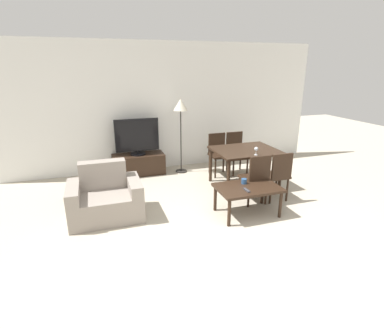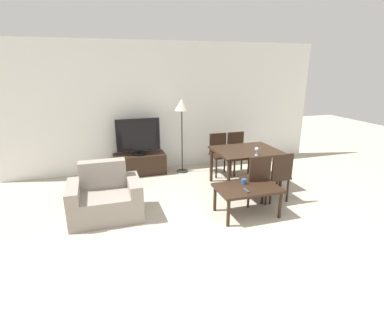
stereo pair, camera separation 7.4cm
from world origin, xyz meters
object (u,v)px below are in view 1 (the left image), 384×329
Objects in this scene: dining_chair_far at (236,150)px; dining_chair_far_left at (218,152)px; dining_chair_near_right at (277,174)px; cup_white_near at (244,181)px; coffee_table at (248,190)px; dining_chair_near at (256,176)px; remote_primary at (247,190)px; wine_glass_left at (256,149)px; dining_table at (245,154)px; floor_lamp at (181,110)px; tv at (137,137)px; tv_stand at (139,164)px; armchair at (106,199)px.

dining_chair_far_left is (-0.41, 0.00, 0.00)m from dining_chair_far.
dining_chair_near_right is 10.17× the size of cup_white_near.
coffee_table is 1.87m from dining_chair_far_left.
dining_chair_far_left is at bearing 90.00° from dining_chair_near.
cup_white_near is at bearing -152.31° from dining_chair_near.
remote_primary is (-0.10, -0.14, 0.06)m from coffee_table.
wine_glass_left is (0.50, 0.55, 0.33)m from cup_white_near.
dining_table is 1.35m from remote_primary.
floor_lamp reaches higher than wine_glass_left.
dining_table is at bearing -35.43° from tv.
dining_chair_near is at bearing -90.00° from dining_chair_far_left.
dining_table is 0.43m from wine_glass_left.
remote_primary is (1.22, -2.50, 0.25)m from tv_stand.
dining_chair_far is at bearing 90.00° from dining_chair_near_right.
dining_chair_far and dining_chair_near_right have the same top height.
dining_chair_far_left is at bearing 78.73° from remote_primary.
tv_stand is at bearing 115.99° from remote_primary.
cup_white_near reaches higher than remote_primary.
dining_chair_far_left is 5.90× the size of wine_glass_left.
tv_stand is 0.92× the size of dining_table.
tv_stand is at bearing 169.91° from floor_lamp.
floor_lamp is (-1.12, 1.91, 0.85)m from dining_chair_near_right.
dining_table is 13.77× the size of cup_white_near.
remote_primary is at bearing -109.47° from cup_white_near.
floor_lamp is at bearing 120.44° from dining_chair_near_right.
dining_chair_near_right is 2.38m from floor_lamp.
dining_chair_far is at bearing -17.68° from floor_lamp.
dining_chair_near reaches higher than remote_primary.
coffee_table is (2.08, -0.60, 0.12)m from armchair.
coffee_table is 6.40× the size of remote_primary.
dining_table is at bearing -50.99° from floor_lamp.
dining_chair_far is at bearing -14.31° from tv.
tv is 0.94× the size of coffee_table.
coffee_table is at bearing -135.97° from dining_chair_near.
dining_chair_near is at bearing 180.00° from dining_chair_near_right.
dining_table is 0.82m from dining_chair_far.
tv_stand is at bearing 165.62° from dining_chair_far.
armchair is 0.67× the size of floor_lamp.
wine_glass_left is at bearing -58.87° from floor_lamp.
floor_lamp is (-0.72, 1.91, 0.85)m from dining_chair_near.
tv_stand is at bearing 127.89° from dining_chair_near.
tv reaches higher than remote_primary.
remote_primary is (-0.39, -0.43, -0.02)m from dining_chair_near.
armchair is 3.06m from dining_chair_far.
cup_white_near is 0.81m from wine_glass_left.
remote_primary is at bearing -112.07° from dining_chair_far.
dining_chair_far_left is 0.55× the size of floor_lamp.
remote_primary is (-0.60, -1.20, -0.17)m from dining_table.
dining_table is (0.50, 1.06, 0.23)m from coffee_table.
floor_lamp reaches higher than dining_chair_far.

